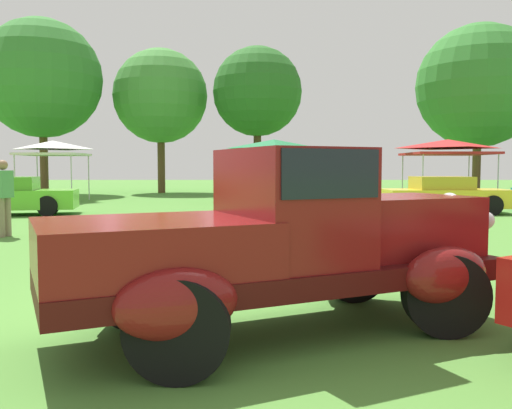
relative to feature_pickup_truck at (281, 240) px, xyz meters
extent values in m
plane|color=#4C8433|center=(-0.68, 0.48, -0.86)|extent=(120.00, 120.00, 0.00)
cube|color=#400B0B|center=(-0.03, -0.02, -0.30)|extent=(4.41, 3.06, 0.20)
cube|color=maroon|center=(1.10, 0.51, 0.08)|extent=(1.86, 1.64, 0.60)
ellipsoid|color=silver|center=(1.83, 0.84, 0.06)|extent=(0.36, 0.54, 0.68)
cube|color=maroon|center=(0.07, 0.03, 0.32)|extent=(1.48, 1.67, 1.04)
cube|color=black|center=(0.07, 0.03, 0.62)|extent=(1.42, 1.66, 0.40)
cube|color=maroon|center=(-1.11, -0.51, 0.00)|extent=(2.24, 2.04, 0.48)
ellipsoid|color=maroon|center=(0.86, 1.19, -0.30)|extent=(0.99, 0.71, 0.52)
ellipsoid|color=maroon|center=(1.47, -0.12, -0.30)|extent=(0.99, 0.71, 0.52)
ellipsoid|color=maroon|center=(-1.41, 0.14, -0.30)|extent=(0.99, 0.71, 0.52)
ellipsoid|color=maroon|center=(-0.81, -1.17, -0.30)|extent=(0.99, 0.71, 0.52)
sphere|color=silver|center=(1.68, 1.26, 0.14)|extent=(0.18, 0.18, 0.18)
sphere|color=silver|center=(2.05, 0.46, 0.14)|extent=(0.18, 0.18, 0.18)
cylinder|color=black|center=(0.86, 1.19, -0.48)|extent=(0.76, 0.24, 0.76)
cylinder|color=black|center=(1.47, -0.12, -0.48)|extent=(0.76, 0.24, 0.76)
cylinder|color=black|center=(-1.41, 0.14, -0.48)|extent=(0.76, 0.24, 0.76)
cylinder|color=black|center=(-0.81, -1.17, -0.48)|extent=(0.76, 0.24, 0.76)
cube|color=#60C62D|center=(-8.03, 12.48, -0.36)|extent=(4.09, 2.42, 0.60)
cube|color=#4D9F24|center=(-8.18, 12.44, 0.14)|extent=(1.94, 1.76, 0.44)
cylinder|color=black|center=(-6.74, 11.95, -0.54)|extent=(0.64, 0.22, 0.64)
cube|color=yellow|center=(6.05, 13.04, -0.36)|extent=(4.07, 1.79, 0.60)
cube|color=gold|center=(5.88, 13.03, 0.14)|extent=(1.81, 1.49, 0.44)
cylinder|color=black|center=(7.27, 12.30, -0.54)|extent=(0.64, 0.22, 0.64)
cylinder|color=black|center=(4.86, 12.23, -0.54)|extent=(0.64, 0.22, 0.64)
cylinder|color=#7F7056|center=(0.19, 10.82, -0.43)|extent=(0.16, 0.16, 0.86)
cylinder|color=#7F7056|center=(0.21, 11.02, -0.43)|extent=(0.16, 0.16, 0.86)
cube|color=#2D2D33|center=(0.20, 10.92, 0.30)|extent=(0.30, 0.43, 0.60)
sphere|color=#936B4C|center=(0.20, 10.92, 0.72)|extent=(0.22, 0.22, 0.22)
cylinder|color=#7F7056|center=(-5.77, 7.06, -0.43)|extent=(0.16, 0.16, 0.86)
cube|color=#4C9351|center=(-5.80, 6.97, 0.30)|extent=(0.33, 0.45, 0.60)
sphere|color=#936B4C|center=(-5.80, 6.97, 0.72)|extent=(0.22, 0.22, 0.22)
cylinder|color=#B7B7BC|center=(-8.10, 20.61, 0.16)|extent=(0.05, 0.05, 2.05)
cylinder|color=#B7B7BC|center=(-8.10, 18.19, 0.16)|extent=(0.05, 0.05, 2.05)
cylinder|color=#B7B7BC|center=(-10.51, 20.61, 0.16)|extent=(0.05, 0.05, 2.05)
cylinder|color=#B7B7BC|center=(-10.51, 18.19, 0.16)|extent=(0.05, 0.05, 2.05)
cube|color=silver|center=(-9.31, 19.40, 1.24)|extent=(2.68, 2.68, 0.10)
pyramid|color=silver|center=(-9.31, 19.40, 1.66)|extent=(2.63, 2.63, 0.38)
cylinder|color=#B7B7BC|center=(1.86, 19.68, 0.16)|extent=(0.05, 0.05, 2.05)
cylinder|color=#B7B7BC|center=(1.86, 17.00, 0.16)|extent=(0.05, 0.05, 2.05)
cylinder|color=#B7B7BC|center=(-0.83, 19.68, 0.16)|extent=(0.05, 0.05, 2.05)
cylinder|color=#B7B7BC|center=(-0.83, 17.00, 0.16)|extent=(0.05, 0.05, 2.05)
cube|color=#1E703D|center=(0.52, 18.34, 1.24)|extent=(2.99, 2.99, 0.10)
pyramid|color=#1E703D|center=(0.52, 18.34, 1.66)|extent=(2.93, 2.93, 0.38)
cylinder|color=#B7B7BC|center=(9.41, 19.75, 0.16)|extent=(0.05, 0.05, 2.05)
cylinder|color=#B7B7BC|center=(9.41, 16.75, 0.16)|extent=(0.05, 0.05, 2.05)
cylinder|color=#B7B7BC|center=(6.40, 19.75, 0.16)|extent=(0.05, 0.05, 2.05)
cylinder|color=#B7B7BC|center=(6.40, 16.75, 0.16)|extent=(0.05, 0.05, 2.05)
cube|color=red|center=(7.90, 18.25, 1.24)|extent=(3.34, 3.34, 0.10)
pyramid|color=red|center=(7.90, 18.25, 1.66)|extent=(3.27, 3.27, 0.38)
cylinder|color=brown|center=(-12.07, 25.45, 1.45)|extent=(0.44, 0.44, 4.62)
sphere|color=#337A2D|center=(-12.07, 25.45, 5.56)|extent=(6.53, 6.53, 6.53)
cylinder|color=brown|center=(-5.90, 27.61, 1.24)|extent=(0.44, 0.44, 4.21)
sphere|color=#428938|center=(-5.90, 27.61, 4.87)|extent=(5.55, 5.55, 5.55)
cylinder|color=#47331E|center=(-0.17, 26.65, 1.36)|extent=(0.44, 0.44, 4.46)
sphere|color=#286623|center=(-0.17, 26.65, 5.00)|extent=(5.11, 5.11, 5.11)
cylinder|color=brown|center=(11.78, 24.79, 1.18)|extent=(0.44, 0.44, 4.09)
sphere|color=#337A2D|center=(11.78, 24.79, 5.04)|extent=(6.62, 6.62, 6.62)
camera|label=1|loc=(-0.25, -4.98, 0.67)|focal=38.26mm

